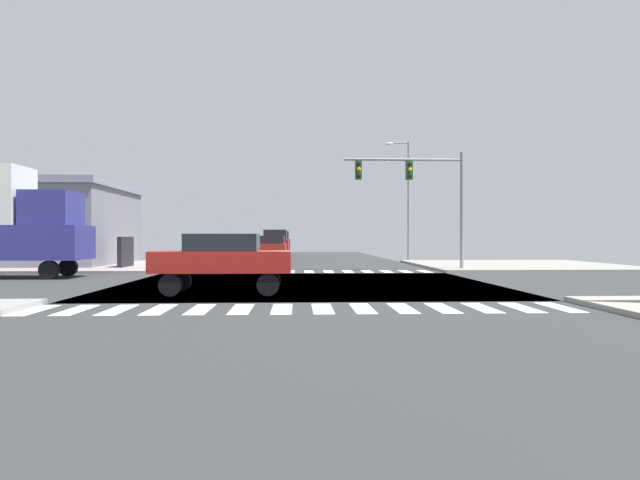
{
  "coord_description": "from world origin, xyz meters",
  "views": [
    {
      "loc": [
        -0.39,
        -20.78,
        1.77
      ],
      "look_at": [
        0.84,
        8.04,
        1.63
      ],
      "focal_mm": 30.67,
      "sensor_mm": 36.0,
      "label": 1
    }
  ],
  "objects_px": {
    "suv_farside_1": "(276,242)",
    "sedan_crossing_2": "(272,247)",
    "traffic_signal_mast": "(416,183)",
    "suv_leading_2": "(280,241)",
    "street_lamp": "(405,191)",
    "sedan_nearside_1": "(223,258)",
    "bank_building": "(11,224)"
  },
  "relations": [
    {
      "from": "suv_farside_1",
      "to": "sedan_crossing_2",
      "type": "relative_size",
      "value": 1.07
    },
    {
      "from": "sedan_nearside_1",
      "to": "sedan_crossing_2",
      "type": "height_order",
      "value": "same"
    },
    {
      "from": "street_lamp",
      "to": "sedan_crossing_2",
      "type": "height_order",
      "value": "street_lamp"
    },
    {
      "from": "sedan_crossing_2",
      "to": "suv_leading_2",
      "type": "distance_m",
      "value": 16.2
    },
    {
      "from": "bank_building",
      "to": "suv_farside_1",
      "type": "relative_size",
      "value": 3.26
    },
    {
      "from": "suv_farside_1",
      "to": "traffic_signal_mast",
      "type": "bearing_deg",
      "value": 120.36
    },
    {
      "from": "traffic_signal_mast",
      "to": "bank_building",
      "type": "relative_size",
      "value": 0.42
    },
    {
      "from": "traffic_signal_mast",
      "to": "suv_farside_1",
      "type": "distance_m",
      "value": 15.9
    },
    {
      "from": "street_lamp",
      "to": "suv_farside_1",
      "type": "xyz_separation_m",
      "value": [
        -9.42,
        3.0,
        -3.72
      ]
    },
    {
      "from": "traffic_signal_mast",
      "to": "street_lamp",
      "type": "xyz_separation_m",
      "value": [
        1.55,
        10.44,
        0.5
      ]
    },
    {
      "from": "sedan_crossing_2",
      "to": "suv_leading_2",
      "type": "height_order",
      "value": "suv_leading_2"
    },
    {
      "from": "sedan_nearside_1",
      "to": "suv_leading_2",
      "type": "relative_size",
      "value": 0.93
    },
    {
      "from": "traffic_signal_mast",
      "to": "sedan_crossing_2",
      "type": "distance_m",
      "value": 11.57
    },
    {
      "from": "sedan_nearside_1",
      "to": "sedan_crossing_2",
      "type": "bearing_deg",
      "value": -2.17
    },
    {
      "from": "sedan_nearside_1",
      "to": "suv_farside_1",
      "type": "height_order",
      "value": "suv_farside_1"
    },
    {
      "from": "suv_farside_1",
      "to": "sedan_crossing_2",
      "type": "height_order",
      "value": "suv_farside_1"
    },
    {
      "from": "traffic_signal_mast",
      "to": "suv_leading_2",
      "type": "bearing_deg",
      "value": 108.21
    },
    {
      "from": "bank_building",
      "to": "suv_leading_2",
      "type": "relative_size",
      "value": 3.26
    },
    {
      "from": "bank_building",
      "to": "sedan_crossing_2",
      "type": "bearing_deg",
      "value": 6.4
    },
    {
      "from": "suv_farside_1",
      "to": "suv_leading_2",
      "type": "distance_m",
      "value": 10.49
    },
    {
      "from": "suv_leading_2",
      "to": "bank_building",
      "type": "bearing_deg",
      "value": 48.36
    },
    {
      "from": "traffic_signal_mast",
      "to": "sedan_nearside_1",
      "type": "bearing_deg",
      "value": -127.49
    },
    {
      "from": "traffic_signal_mast",
      "to": "sedan_crossing_2",
      "type": "height_order",
      "value": "traffic_signal_mast"
    },
    {
      "from": "bank_building",
      "to": "suv_farside_1",
      "type": "bearing_deg",
      "value": 25.14
    },
    {
      "from": "sedan_crossing_2",
      "to": "suv_farside_1",
      "type": "bearing_deg",
      "value": -90.0
    },
    {
      "from": "street_lamp",
      "to": "bank_building",
      "type": "height_order",
      "value": "street_lamp"
    },
    {
      "from": "bank_building",
      "to": "sedan_nearside_1",
      "type": "bearing_deg",
      "value": -48.25
    },
    {
      "from": "traffic_signal_mast",
      "to": "sedan_crossing_2",
      "type": "relative_size",
      "value": 1.48
    },
    {
      "from": "traffic_signal_mast",
      "to": "street_lamp",
      "type": "height_order",
      "value": "street_lamp"
    },
    {
      "from": "sedan_nearside_1",
      "to": "suv_farside_1",
      "type": "xyz_separation_m",
      "value": [
        0.72,
        24.63,
        0.28
      ]
    },
    {
      "from": "bank_building",
      "to": "sedan_crossing_2",
      "type": "height_order",
      "value": "bank_building"
    },
    {
      "from": "sedan_crossing_2",
      "to": "bank_building",
      "type": "bearing_deg",
      "value": 6.4
    }
  ]
}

